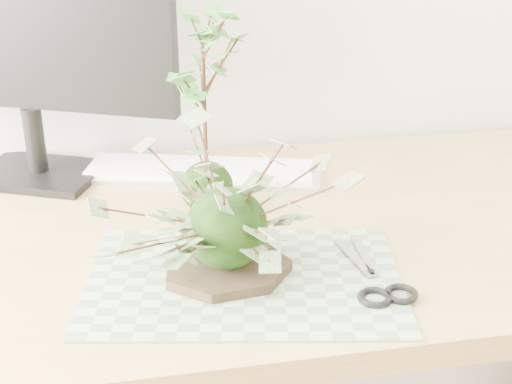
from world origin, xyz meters
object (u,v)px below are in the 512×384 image
maple_kokedama (203,61)px  ivy_kokedama (226,193)px  desk (271,270)px  monitor (20,26)px  keyboard (200,171)px

maple_kokedama → ivy_kokedama: bearing=-89.7°
desk → monitor: (-0.38, 0.27, 0.37)m
ivy_kokedama → keyboard: bearing=89.2°
keyboard → monitor: size_ratio=0.91×
ivy_kokedama → monitor: (-0.29, 0.42, 0.15)m
desk → maple_kokedama: bearing=145.9°
desk → keyboard: (-0.09, 0.22, 0.10)m
monitor → ivy_kokedama: bearing=-31.8°
keyboard → monitor: 0.40m
desk → ivy_kokedama: 0.28m
keyboard → monitor: bearing=-174.3°
desk → maple_kokedama: (-0.10, 0.06, 0.34)m
maple_kokedama → keyboard: 0.29m
desk → keyboard: 0.26m
ivy_kokedama → maple_kokedama: bearing=90.3°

